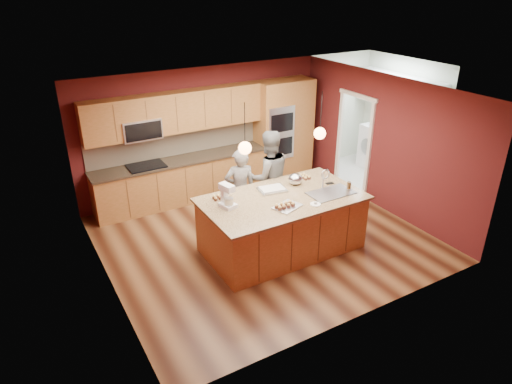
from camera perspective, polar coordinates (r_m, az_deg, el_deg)
floor at (r=8.40m, az=0.90°, el=-5.77°), size 5.50×5.50×0.00m
ceiling at (r=7.38m, az=1.05°, el=12.48°), size 5.50×5.50×0.00m
wall_back at (r=9.88m, az=-6.58°, el=7.57°), size 5.50×0.00×5.50m
wall_front at (r=6.02m, az=13.39°, el=-5.28°), size 5.50×0.00×5.50m
wall_left at (r=6.91m, az=-18.97°, el=-1.81°), size 0.00×5.00×5.00m
wall_right at (r=9.42m, az=15.54°, el=5.89°), size 0.00×5.00×5.00m
cabinet_run at (r=9.54m, az=-9.58°, el=4.40°), size 3.74×0.64×2.30m
oven_column at (r=10.53m, az=3.44°, el=7.68°), size 1.30×0.62×2.30m
doorway_trim at (r=10.04m, az=12.08°, el=5.65°), size 0.08×1.11×2.20m
laundry_room at (r=11.18m, az=17.51°, el=11.87°), size 2.60×2.70×2.70m
pendant_left at (r=6.91m, az=-1.39°, el=5.55°), size 0.20×0.20×0.80m
pendant_right at (r=7.65m, az=7.98°, el=7.30°), size 0.20×0.20×0.80m
island at (r=7.87m, az=3.35°, el=-3.87°), size 2.70×1.51×1.37m
person_left at (r=8.38m, az=-2.00°, el=0.26°), size 0.65×0.51×1.58m
person_right at (r=8.61m, az=1.56°, el=1.87°), size 0.99×0.83×1.83m
stand_mixer at (r=7.27m, az=-3.62°, el=-0.66°), size 0.26×0.32×0.39m
sheet_cake at (r=7.87m, az=2.02°, el=0.35°), size 0.52×0.41×0.05m
cooling_rack at (r=7.32m, az=3.93°, el=-1.84°), size 0.52×0.44×0.02m
mixing_bowl at (r=8.10m, az=4.94°, el=1.62°), size 0.25×0.25×0.21m
plate at (r=7.45m, az=7.44°, el=-1.51°), size 0.17×0.17×0.01m
tumbler at (r=8.06m, az=11.54°, el=0.80°), size 0.07×0.07×0.14m
phone at (r=8.24m, az=9.20°, el=1.08°), size 0.16×0.10×0.01m
cupcakes_left at (r=7.59m, az=-4.62°, el=-0.61°), size 0.23×0.16×0.07m
cupcakes_rack at (r=7.27m, az=3.64°, el=-1.65°), size 0.34×0.17×0.08m
cupcakes_right at (r=8.39m, az=6.14°, el=1.93°), size 0.15×0.22×0.07m
washer at (r=11.27m, az=17.40°, el=4.03°), size 0.73×0.74×0.93m
dryer at (r=11.68m, az=14.92°, el=5.49°), size 0.69×0.71×1.08m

